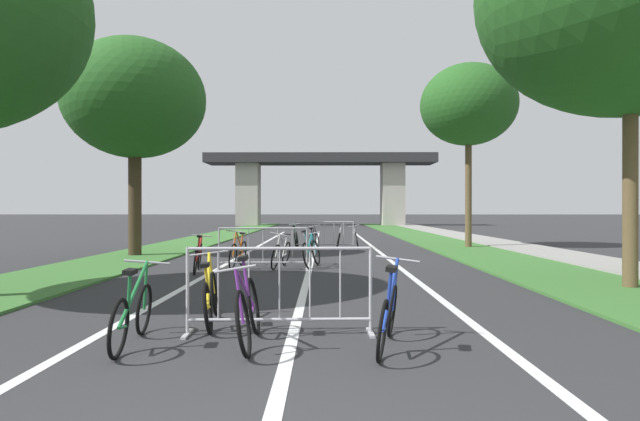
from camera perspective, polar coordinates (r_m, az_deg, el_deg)
grass_verge_left at (r=25.22m, az=-13.08°, el=-3.23°), size 2.68×54.48×0.05m
grass_verge_right at (r=25.06m, az=12.40°, el=-3.25°), size 2.68×54.48×0.05m
sidewalk_path_right at (r=25.66m, az=17.64°, el=-3.14°), size 2.10×54.48×0.08m
lane_stripe_center at (r=18.01m, az=-0.70°, el=-4.63°), size 0.14×31.52×0.01m
lane_stripe_right_lane at (r=18.11m, az=6.65°, el=-4.61°), size 0.14×31.52×0.01m
lane_stripe_left_lane at (r=18.21m, az=-8.01°, el=-4.59°), size 0.14×31.52×0.01m
overpass_bridge at (r=47.33m, az=0.04°, el=4.01°), size 21.14×3.81×6.62m
tree_left_cypress_far at (r=17.55m, az=-20.09°, el=11.65°), size 4.45×4.45×6.92m
tree_right_oak_mid at (r=20.94m, az=16.34°, el=11.29°), size 3.72×3.72×7.16m
crowd_barrier_nearest at (r=6.15m, az=-4.58°, el=-9.04°), size 2.26×0.52×1.05m
crowd_barrier_second at (r=12.70m, az=-6.43°, el=-4.30°), size 2.25×0.48×1.05m
crowd_barrier_third at (r=19.12m, az=0.49°, el=-2.81°), size 2.26×0.52×1.05m
bicycle_green_0 at (r=19.63m, az=-2.69°, el=-3.22°), size 0.48×1.65×0.96m
bicycle_silver_1 at (r=19.53m, az=4.10°, el=-3.16°), size 0.43×1.78×0.95m
bicycle_orange_2 at (r=13.24m, az=-9.17°, el=-4.73°), size 0.52×1.64×0.99m
bicycle_purple_3 at (r=5.74m, az=-8.06°, el=-11.07°), size 0.42×1.65×0.97m
bicycle_yellow_4 at (r=6.86m, az=-12.17°, el=-9.50°), size 0.58×1.70×0.93m
bicycle_red_5 at (r=12.47m, az=-13.54°, el=-5.05°), size 0.50×1.74×0.90m
bicycle_white_6 at (r=13.04m, az=-4.35°, el=-4.85°), size 0.50×1.66×0.94m
bicycle_black_7 at (r=19.49m, az=-0.63°, el=-3.24°), size 0.45×1.61×0.90m
bicycle_teal_8 at (r=13.21m, az=-1.00°, el=-4.75°), size 0.53×1.64×0.97m
bicycle_blue_9 at (r=5.60m, az=7.69°, el=-11.51°), size 0.65×1.62×0.96m
bicycle_green_10 at (r=6.02m, az=-20.30°, el=-10.84°), size 0.53×1.60×0.91m
bicycle_silver_11 at (r=19.60m, az=2.10°, el=-3.22°), size 0.46×1.59×0.98m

